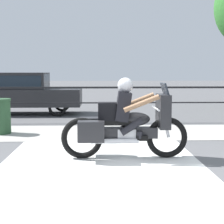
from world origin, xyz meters
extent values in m
plane|color=#565659|center=(0.00, 0.00, 0.00)|extent=(120.00, 120.00, 0.00)
cube|color=#A8A59E|center=(0.00, 3.40, 0.01)|extent=(44.00, 2.40, 0.01)
cube|color=silver|center=(-0.64, -0.20, 0.00)|extent=(3.61, 6.00, 0.01)
cube|color=black|center=(0.00, 5.28, 1.14)|extent=(36.00, 0.04, 0.06)
cube|color=black|center=(0.00, 5.28, 0.64)|extent=(36.00, 0.03, 0.04)
cylinder|color=black|center=(0.00, 5.28, 0.58)|extent=(0.05, 0.05, 1.17)
torus|color=black|center=(0.61, 0.61, 0.39)|extent=(0.78, 0.11, 0.78)
torus|color=black|center=(-1.01, 0.61, 0.39)|extent=(0.78, 0.11, 0.78)
cube|color=#232326|center=(-0.20, 0.61, 0.49)|extent=(1.23, 0.22, 0.20)
cube|color=silver|center=(-0.17, 0.61, 0.44)|extent=(0.34, 0.26, 0.26)
ellipsoid|color=#232326|center=(-0.01, 0.61, 0.75)|extent=(0.57, 0.30, 0.26)
cube|color=black|center=(-0.36, 0.61, 0.69)|extent=(0.71, 0.28, 0.08)
cube|color=#232326|center=(0.53, 0.61, 0.90)|extent=(0.20, 0.58, 0.63)
cube|color=#1E232B|center=(0.55, 0.61, 1.32)|extent=(0.10, 0.49, 0.24)
cylinder|color=silver|center=(0.39, 0.61, 0.95)|extent=(0.04, 0.70, 0.04)
cylinder|color=silver|center=(-0.39, 0.45, 0.36)|extent=(0.89, 0.09, 0.09)
cube|color=#232326|center=(-0.83, 0.37, 0.56)|extent=(0.48, 0.28, 0.38)
cube|color=#232326|center=(-0.83, 0.85, 0.56)|extent=(0.48, 0.28, 0.38)
cylinder|color=silver|center=(0.58, 0.61, 0.65)|extent=(0.18, 0.06, 0.51)
cube|color=black|center=(-0.23, 0.61, 0.99)|extent=(0.31, 0.36, 0.57)
sphere|color=#8C6647|center=(-0.19, 0.61, 1.37)|extent=(0.23, 0.23, 0.23)
sphere|color=#B7B7BC|center=(-0.19, 0.61, 1.39)|extent=(0.29, 0.29, 0.29)
cylinder|color=black|center=(-0.08, 0.46, 0.63)|extent=(0.44, 0.13, 0.34)
cylinder|color=black|center=(0.07, 0.46, 0.48)|extent=(0.11, 0.11, 0.13)
cube|color=black|center=(0.12, 0.46, 0.41)|extent=(0.20, 0.10, 0.09)
cylinder|color=black|center=(-0.08, 0.76, 0.63)|extent=(0.44, 0.13, 0.34)
cylinder|color=black|center=(0.07, 0.76, 0.48)|extent=(0.11, 0.11, 0.13)
cube|color=black|center=(0.12, 0.76, 0.41)|extent=(0.20, 0.10, 0.09)
cylinder|color=#8C6647|center=(0.08, 0.31, 1.07)|extent=(0.65, 0.09, 0.33)
cylinder|color=#8C6647|center=(0.08, 0.91, 1.07)|extent=(0.65, 0.09, 0.33)
cube|color=black|center=(-0.53, 0.61, 0.89)|extent=(0.34, 0.27, 0.35)
cube|color=#232326|center=(-3.58, 7.66, 0.66)|extent=(4.39, 1.77, 0.65)
cube|color=#232326|center=(-3.85, 7.66, 1.30)|extent=(2.28, 1.56, 0.63)
cube|color=#19232D|center=(-2.73, 7.66, 1.30)|extent=(0.04, 1.38, 0.50)
cube|color=#19232D|center=(-3.85, 7.66, 1.30)|extent=(2.10, 1.60, 0.41)
torus|color=black|center=(-2.22, 6.84, 0.34)|extent=(0.67, 0.11, 0.67)
torus|color=black|center=(-2.22, 8.47, 0.34)|extent=(0.67, 0.11, 0.67)
cylinder|color=#284C2D|center=(-3.29, 3.30, 0.44)|extent=(0.53, 0.53, 0.88)
cylinder|color=#284C2D|center=(-3.29, 3.30, 0.91)|extent=(0.56, 0.56, 0.06)
camera|label=1|loc=(-0.68, -5.78, 1.63)|focal=55.00mm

